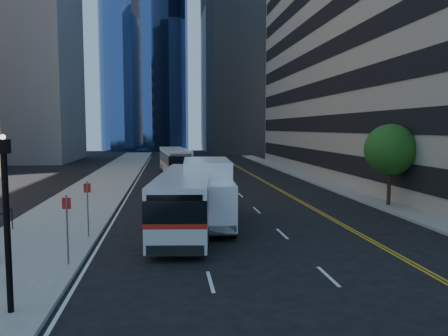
% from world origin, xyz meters
% --- Properties ---
extents(ground, '(160.00, 160.00, 0.00)m').
position_xyz_m(ground, '(0.00, 0.00, 0.00)').
color(ground, black).
rests_on(ground, ground).
extents(sidewalk_west, '(5.00, 90.00, 0.15)m').
position_xyz_m(sidewalk_west, '(-10.50, 25.00, 0.07)').
color(sidewalk_west, gray).
rests_on(sidewalk_west, ground).
extents(sidewalk_east, '(2.00, 90.00, 0.15)m').
position_xyz_m(sidewalk_east, '(9.00, 25.00, 0.07)').
color(sidewalk_east, gray).
rests_on(sidewalk_east, ground).
extents(office_tower_north, '(30.00, 28.00, 60.00)m').
position_xyz_m(office_tower_north, '(18.00, 72.00, 30.00)').
color(office_tower_north, gray).
rests_on(office_tower_north, ground).
extents(midrise_west, '(18.00, 18.00, 35.00)m').
position_xyz_m(midrise_west, '(-28.00, 52.00, 17.50)').
color(midrise_west, gray).
rests_on(midrise_west, ground).
extents(street_tree, '(3.20, 3.20, 5.10)m').
position_xyz_m(street_tree, '(9.00, 8.00, 3.64)').
color(street_tree, '#332114').
rests_on(street_tree, sidewalk_east).
extents(lamp_post, '(0.28, 0.28, 4.56)m').
position_xyz_m(lamp_post, '(-9.00, -6.00, 2.72)').
color(lamp_post, black).
rests_on(lamp_post, sidewalk_west).
extents(bus_front, '(3.57, 11.08, 2.81)m').
position_xyz_m(bus_front, '(-4.00, 3.41, 1.53)').
color(bus_front, silver).
rests_on(bus_front, ground).
extents(bus_rear, '(3.38, 11.02, 2.80)m').
position_xyz_m(bus_rear, '(-4.13, 28.94, 1.53)').
color(bus_rear, silver).
rests_on(bus_rear, ground).
extents(box_truck, '(2.73, 7.06, 3.32)m').
position_xyz_m(box_truck, '(-2.85, 4.33, 1.75)').
color(box_truck, white).
rests_on(box_truck, ground).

